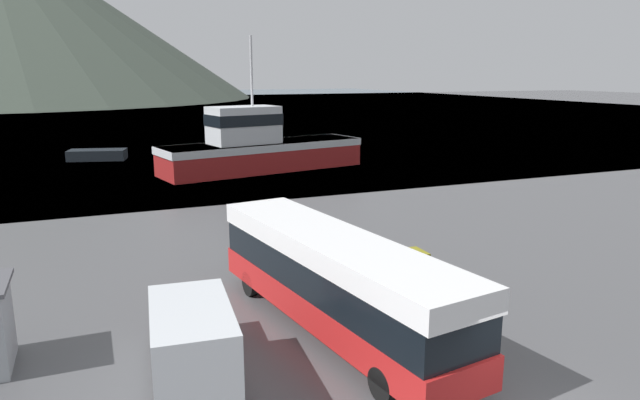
{
  "coord_description": "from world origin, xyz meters",
  "views": [
    {
      "loc": [
        -9.01,
        -8.56,
        7.9
      ],
      "look_at": [
        0.92,
        15.92,
        2.0
      ],
      "focal_mm": 32.0,
      "sensor_mm": 36.0,
      "label": 1
    }
  ],
  "objects_px": {
    "tour_bus": "(334,277)",
    "delivery_van": "(191,338)",
    "fishing_boat": "(259,147)",
    "small_boat": "(97,155)",
    "storage_bin": "(409,265)"
  },
  "relations": [
    {
      "from": "tour_bus",
      "to": "delivery_van",
      "type": "xyz_separation_m",
      "value": [
        -4.62,
        -1.41,
        -0.54
      ]
    },
    {
      "from": "fishing_boat",
      "to": "small_boat",
      "type": "distance_m",
      "value": 16.75
    },
    {
      "from": "fishing_boat",
      "to": "storage_bin",
      "type": "height_order",
      "value": "fishing_boat"
    },
    {
      "from": "fishing_boat",
      "to": "small_boat",
      "type": "relative_size",
      "value": 3.24
    },
    {
      "from": "tour_bus",
      "to": "storage_bin",
      "type": "distance_m",
      "value": 5.55
    },
    {
      "from": "tour_bus",
      "to": "fishing_boat",
      "type": "xyz_separation_m",
      "value": [
        6.21,
        29.84,
        0.2
      ]
    },
    {
      "from": "fishing_boat",
      "to": "storage_bin",
      "type": "distance_m",
      "value": 26.93
    },
    {
      "from": "small_boat",
      "to": "delivery_van",
      "type": "bearing_deg",
      "value": -163.94
    },
    {
      "from": "tour_bus",
      "to": "fishing_boat",
      "type": "relative_size",
      "value": 0.66
    },
    {
      "from": "tour_bus",
      "to": "delivery_van",
      "type": "height_order",
      "value": "tour_bus"
    },
    {
      "from": "storage_bin",
      "to": "small_boat",
      "type": "height_order",
      "value": "storage_bin"
    },
    {
      "from": "delivery_van",
      "to": "storage_bin",
      "type": "distance_m",
      "value": 10.18
    },
    {
      "from": "storage_bin",
      "to": "small_boat",
      "type": "distance_m",
      "value": 39.58
    },
    {
      "from": "delivery_van",
      "to": "tour_bus",
      "type": "bearing_deg",
      "value": 21.9
    },
    {
      "from": "storage_bin",
      "to": "small_boat",
      "type": "relative_size",
      "value": 0.22
    }
  ]
}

